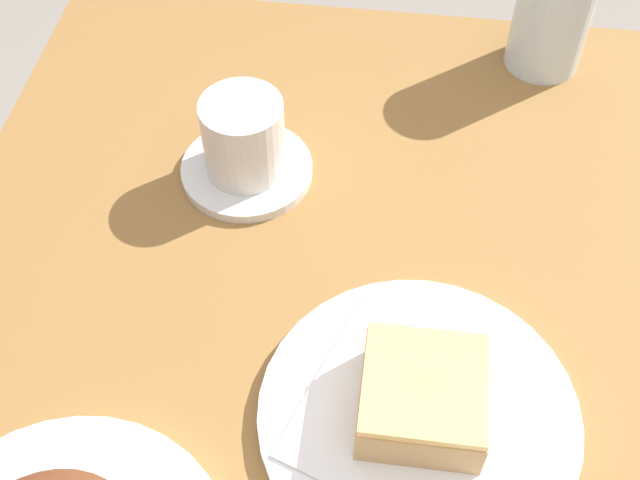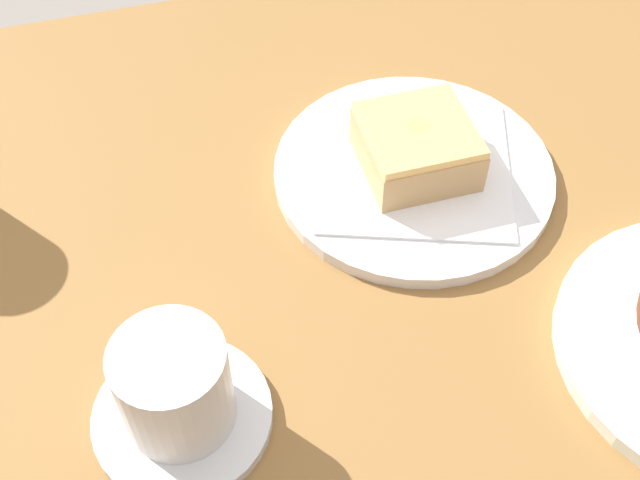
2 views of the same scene
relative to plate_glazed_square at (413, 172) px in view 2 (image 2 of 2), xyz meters
The scene contains 5 objects.
table 0.14m from the plate_glazed_square, 53.71° to the right, with size 1.07×0.74×0.75m.
plate_glazed_square is the anchor object (origin of this frame).
napkin_glazed_square 0.01m from the plate_glazed_square, ahead, with size 0.16×0.16×0.00m, color white.
donut_glazed_square 0.03m from the plate_glazed_square, 45.00° to the left, with size 0.09×0.09×0.04m.
coffee_cup 0.29m from the plate_glazed_square, 143.14° to the right, with size 0.12×0.12×0.09m.
Camera 2 is at (-0.25, -0.39, 1.25)m, focal length 45.30 mm.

